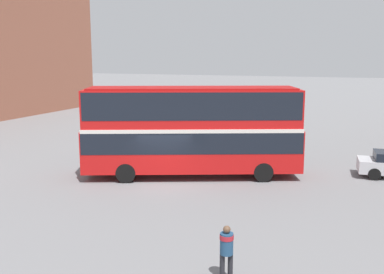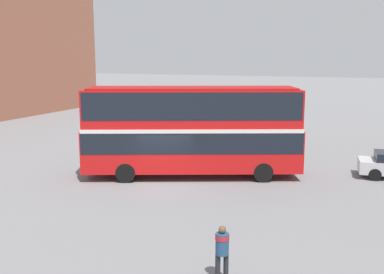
% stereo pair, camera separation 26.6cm
% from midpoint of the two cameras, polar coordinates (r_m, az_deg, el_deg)
% --- Properties ---
extents(ground_plane, '(240.00, 240.00, 0.00)m').
position_cam_midpoint_polar(ground_plane, '(23.26, -3.72, -5.84)').
color(ground_plane, slate).
extents(double_decker_bus, '(11.55, 6.75, 4.83)m').
position_cam_midpoint_polar(double_decker_bus, '(23.86, -0.32, 1.39)').
color(double_decker_bus, red).
rests_on(double_decker_bus, ground_plane).
extents(pedestrian_foreground, '(0.58, 0.58, 1.67)m').
position_cam_midpoint_polar(pedestrian_foreground, '(13.37, 3.82, -13.77)').
color(pedestrian_foreground, '#232328').
rests_on(pedestrian_foreground, ground_plane).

